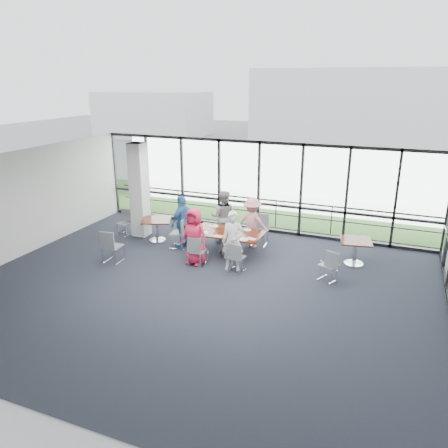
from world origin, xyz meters
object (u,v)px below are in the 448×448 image
at_px(structural_column, 139,190).
at_px(main_table, 228,235).
at_px(side_table_left, 157,222).
at_px(diner_far_left, 223,217).
at_px(diner_end, 183,222).
at_px(chair_main_fr, 259,231).
at_px(chair_main_nl, 198,251).
at_px(diner_near_right, 233,241).
at_px(chair_spare_la, 113,246).
at_px(side_table_right, 356,244).
at_px(diner_near_left, 195,236).
at_px(chair_spare_r, 329,265).
at_px(chair_main_nr, 237,257).
at_px(chair_main_fl, 224,229).
at_px(chair_spare_lb, 124,223).
at_px(diner_far_right, 252,223).
at_px(chair_main_end, 178,233).

height_order(structural_column, main_table, structural_column).
bearing_deg(side_table_left, diner_far_left, 18.74).
xyz_separation_m(diner_end, chair_main_fr, (2.22, 1.08, -0.37)).
relative_size(main_table, chair_main_nl, 2.54).
height_order(diner_near_right, chair_spare_la, diner_near_right).
distance_m(main_table, side_table_left, 2.68).
bearing_deg(chair_main_fr, chair_main_nl, 58.53).
height_order(side_table_right, chair_main_nl, chair_main_nl).
distance_m(diner_near_left, diner_far_left, 1.97).
relative_size(side_table_right, chair_spare_r, 1.15).
bearing_deg(chair_main_nr, chair_main_nl, -171.53).
height_order(structural_column, chair_main_fl, structural_column).
relative_size(diner_near_right, chair_spare_lb, 2.00).
bearing_deg(structural_column, chair_main_fr, 8.10).
xyz_separation_m(diner_far_left, chair_main_fr, (1.21, 0.16, -0.38)).
bearing_deg(main_table, diner_near_right, -59.75).
height_order(side_table_left, diner_near_right, diner_near_right).
bearing_deg(diner_near_right, chair_main_nl, 171.39).
xyz_separation_m(diner_far_right, chair_spare_la, (-3.41, -2.72, -0.32)).
distance_m(diner_end, chair_main_nr, 2.55).
bearing_deg(chair_main_fr, chair_spare_la, 36.23).
xyz_separation_m(structural_column, diner_far_right, (3.93, 0.35, -0.78)).
height_order(structural_column, side_table_right, structural_column).
bearing_deg(chair_spare_r, structural_column, -165.73).
bearing_deg(chair_spare_la, diner_near_right, 10.03).
height_order(chair_spare_lb, chair_spare_r, chair_spare_r).
bearing_deg(structural_column, chair_spare_la, -77.68).
distance_m(chair_spare_la, chair_spare_r, 6.23).
bearing_deg(main_table, chair_spare_r, -10.58).
height_order(side_table_right, diner_far_right, diner_far_right).
bearing_deg(chair_spare_r, diner_far_left, -179.01).
height_order(diner_near_right, chair_spare_r, diner_near_right).
xyz_separation_m(chair_main_nr, chair_main_fr, (-0.03, 2.19, 0.07)).
xyz_separation_m(chair_main_nr, chair_spare_lb, (-4.67, 1.35, 0.00)).
distance_m(structural_column, chair_spare_la, 2.66).
height_order(chair_main_fl, chair_spare_lb, chair_main_fl).
bearing_deg(structural_column, diner_far_right, 5.11).
bearing_deg(chair_main_nl, chair_main_nr, -9.23).
bearing_deg(chair_spare_la, main_table, 27.82).
relative_size(chair_main_nr, chair_main_end, 0.88).
height_order(diner_far_left, chair_spare_la, diner_far_left).
xyz_separation_m(structural_column, chair_main_nl, (2.93, -1.60, -1.17)).
xyz_separation_m(side_table_right, chair_spare_la, (-6.65, -2.54, -0.14)).
relative_size(main_table, side_table_left, 1.78).
bearing_deg(side_table_right, diner_far_right, 176.81).
bearing_deg(chair_main_fr, chair_main_nr, 87.58).
bearing_deg(chair_main_nl, diner_far_left, 82.11).
xyz_separation_m(diner_far_right, chair_main_fl, (-1.02, 0.11, -0.36)).
bearing_deg(chair_spare_lb, chair_main_fr, -158.40).
relative_size(chair_main_end, chair_spare_la, 0.99).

